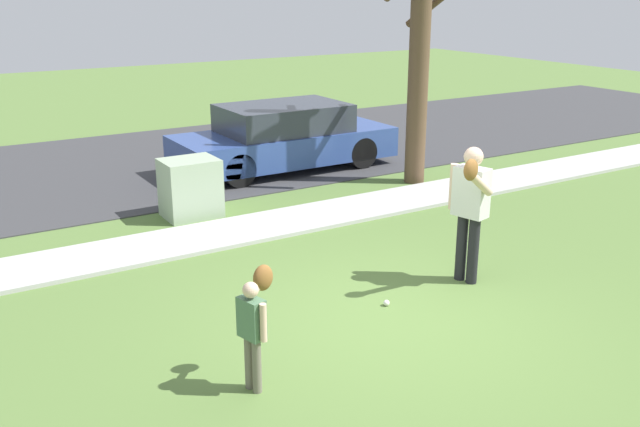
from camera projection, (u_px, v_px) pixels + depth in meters
The scene contains 9 objects.
ground_plane at pixel (252, 232), 10.91m from camera, with size 48.00×48.00×0.00m, color #567538.
sidewalk_strip at pixel (249, 229), 10.98m from camera, with size 36.00×1.20×0.06m, color #B2B2AD.
road_surface at pixel (146, 164), 15.05m from camera, with size 36.00×6.80×0.02m, color #38383A.
person_adult at pixel (470, 202), 8.76m from camera, with size 0.68×0.77×1.76m.
person_child at pixel (255, 316), 6.52m from camera, with size 0.47×0.52×1.14m.
baseball at pixel (386, 303), 8.41m from camera, with size 0.07×0.07×0.07m, color white.
utility_cabinet at pixel (190, 188), 11.54m from camera, with size 0.89×0.71×0.96m, color #9EB293.
street_tree_near at pixel (420, 36), 12.86m from camera, with size 1.85×1.88×5.19m.
parked_wagon_blue at pixel (284, 138), 14.44m from camera, with size 4.50×1.80×1.33m.
Camera 1 is at (-4.47, -5.83, 3.65)m, focal length 39.67 mm.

